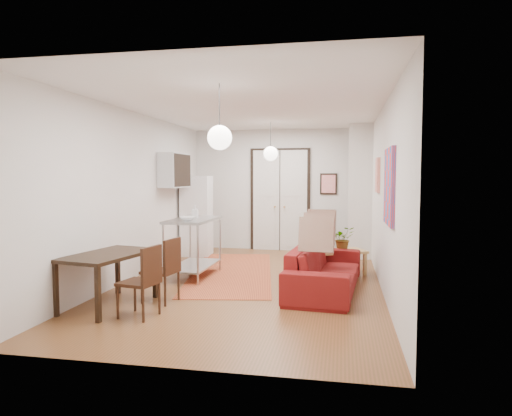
% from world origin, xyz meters
% --- Properties ---
extents(floor, '(7.00, 7.00, 0.00)m').
position_xyz_m(floor, '(0.00, 0.00, 0.00)').
color(floor, brown).
rests_on(floor, ground).
extents(ceiling, '(4.20, 7.00, 0.02)m').
position_xyz_m(ceiling, '(0.00, 0.00, 2.90)').
color(ceiling, white).
rests_on(ceiling, wall_back).
extents(wall_back, '(4.20, 0.02, 2.90)m').
position_xyz_m(wall_back, '(0.00, 3.50, 1.45)').
color(wall_back, silver).
rests_on(wall_back, floor).
extents(wall_front, '(4.20, 0.02, 2.90)m').
position_xyz_m(wall_front, '(0.00, -3.50, 1.45)').
color(wall_front, silver).
rests_on(wall_front, floor).
extents(wall_left, '(0.02, 7.00, 2.90)m').
position_xyz_m(wall_left, '(-2.10, 0.00, 1.45)').
color(wall_left, silver).
rests_on(wall_left, floor).
extents(wall_right, '(0.02, 7.00, 2.90)m').
position_xyz_m(wall_right, '(2.10, 0.00, 1.45)').
color(wall_right, silver).
rests_on(wall_right, floor).
extents(double_doors, '(1.44, 0.06, 2.50)m').
position_xyz_m(double_doors, '(0.00, 3.46, 1.20)').
color(double_doors, silver).
rests_on(double_doors, wall_back).
extents(stub_partition, '(0.50, 0.10, 2.90)m').
position_xyz_m(stub_partition, '(1.85, 2.55, 1.45)').
color(stub_partition, silver).
rests_on(stub_partition, floor).
extents(wall_cabinet, '(0.35, 1.00, 0.70)m').
position_xyz_m(wall_cabinet, '(-1.92, 1.50, 1.90)').
color(wall_cabinet, silver).
rests_on(wall_cabinet, wall_left).
extents(painting_popart, '(0.05, 1.00, 1.00)m').
position_xyz_m(painting_popart, '(2.08, -1.25, 1.65)').
color(painting_popart, red).
rests_on(painting_popart, wall_right).
extents(painting_abstract, '(0.05, 0.50, 0.60)m').
position_xyz_m(painting_abstract, '(2.08, 0.80, 1.80)').
color(painting_abstract, '#F6ECCD').
rests_on(painting_abstract, wall_right).
extents(poster_back, '(0.40, 0.03, 0.50)m').
position_xyz_m(poster_back, '(1.15, 3.47, 1.60)').
color(poster_back, red).
rests_on(poster_back, wall_back).
extents(print_left, '(0.03, 0.44, 0.54)m').
position_xyz_m(print_left, '(-2.07, 2.00, 1.95)').
color(print_left, olive).
rests_on(print_left, wall_left).
extents(pendant_back, '(0.30, 0.30, 0.80)m').
position_xyz_m(pendant_back, '(0.00, 2.00, 2.25)').
color(pendant_back, white).
rests_on(pendant_back, ceiling).
extents(pendant_front, '(0.30, 0.30, 0.80)m').
position_xyz_m(pendant_front, '(0.00, -2.00, 2.25)').
color(pendant_front, white).
rests_on(pendant_front, ceiling).
extents(kilim_rug, '(2.05, 4.01, 0.01)m').
position_xyz_m(kilim_rug, '(-0.53, 0.73, 0.00)').
color(kilim_rug, '#AB532A').
rests_on(kilim_rug, floor).
extents(sofa, '(2.46, 1.15, 0.70)m').
position_xyz_m(sofa, '(1.23, -0.31, 0.35)').
color(sofa, maroon).
rests_on(sofa, floor).
extents(coffee_table, '(1.13, 0.91, 0.44)m').
position_xyz_m(coffee_table, '(1.39, 0.93, 0.38)').
color(coffee_table, tan).
rests_on(coffee_table, floor).
extents(potted_plant, '(0.47, 0.49, 0.43)m').
position_xyz_m(potted_plant, '(1.49, 0.93, 0.66)').
color(potted_plant, '#306B33').
rests_on(potted_plant, coffee_table).
extents(kitchen_counter, '(0.70, 1.37, 1.04)m').
position_xyz_m(kitchen_counter, '(-1.10, 0.24, 0.69)').
color(kitchen_counter, '#B8BBBD').
rests_on(kitchen_counter, floor).
extents(bowl, '(0.25, 0.25, 0.06)m').
position_xyz_m(bowl, '(-1.10, -0.06, 1.07)').
color(bowl, beige).
rests_on(bowl, kitchen_counter).
extents(soap_bottle, '(0.10, 0.10, 0.22)m').
position_xyz_m(soap_bottle, '(-1.15, 0.49, 1.15)').
color(soap_bottle, teal).
rests_on(soap_bottle, kitchen_counter).
extents(fridge, '(0.68, 0.68, 1.79)m').
position_xyz_m(fridge, '(-1.75, 2.41, 0.89)').
color(fridge, white).
rests_on(fridge, floor).
extents(dining_table, '(0.98, 1.44, 0.73)m').
position_xyz_m(dining_table, '(-1.65, -1.75, 0.65)').
color(dining_table, black).
rests_on(dining_table, floor).
extents(dining_chair_near, '(0.50, 0.65, 0.91)m').
position_xyz_m(dining_chair_near, '(-1.05, -1.31, 0.53)').
color(dining_chair_near, '#321C10').
rests_on(dining_chair_near, floor).
extents(dining_chair_far, '(0.50, 0.65, 0.91)m').
position_xyz_m(dining_chair_far, '(-1.05, -2.01, 0.53)').
color(dining_chair_far, '#321C10').
rests_on(dining_chair_far, floor).
extents(black_side_chair, '(0.40, 0.40, 0.86)m').
position_xyz_m(black_side_chair, '(0.96, 3.23, 0.50)').
color(black_side_chair, black).
rests_on(black_side_chair, floor).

